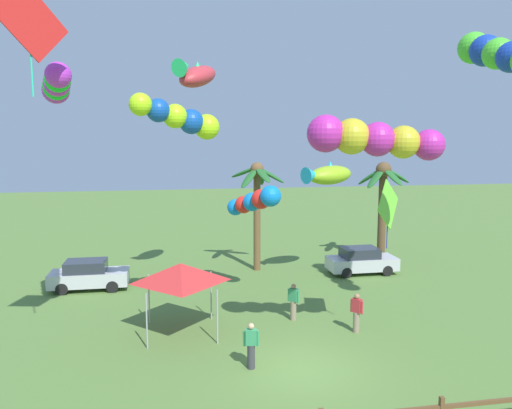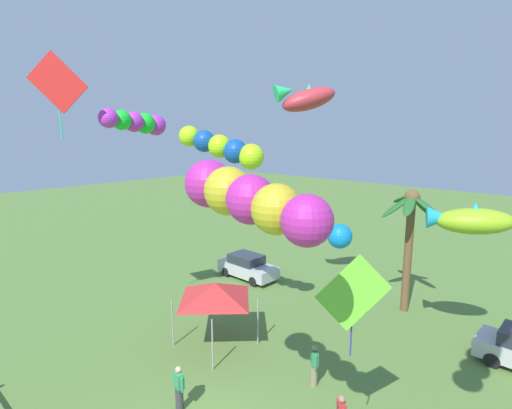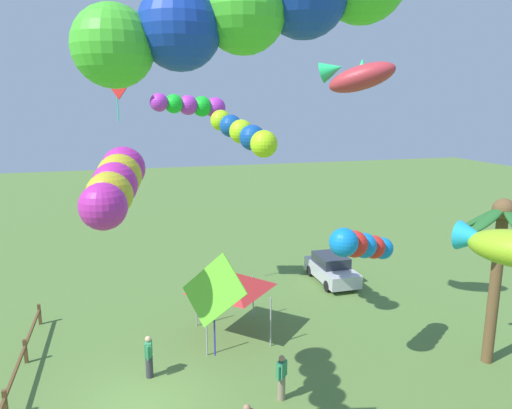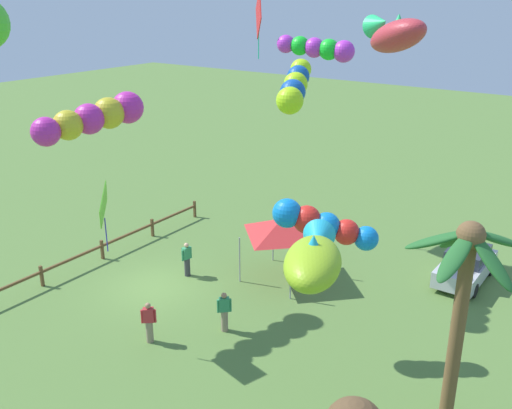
# 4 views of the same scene
# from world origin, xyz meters

# --- Properties ---
(palm_tree_1) EXTENTS (3.15, 3.16, 6.34)m
(palm_tree_1) POSITION_xyz_m (0.86, 12.83, 4.62)
(palm_tree_1) COLOR brown
(palm_tree_1) RESTS_ON ground
(parked_car_1) EXTENTS (3.91, 1.76, 1.51)m
(parked_car_1) POSITION_xyz_m (-8.33, 10.65, 0.75)
(parked_car_1) COLOR #BCBCC1
(parked_car_1) RESTS_ON ground
(spectator_0) EXTENTS (0.54, 0.29, 1.59)m
(spectator_0) POSITION_xyz_m (-1.61, 0.42, 0.81)
(spectator_0) COLOR #38383D
(spectator_0) RESTS_ON ground
(spectator_2) EXTENTS (0.43, 0.43, 1.59)m
(spectator_2) POSITION_xyz_m (0.92, 4.54, 0.81)
(spectator_2) COLOR gray
(spectator_2) RESTS_ON ground
(festival_tent) EXTENTS (2.86, 2.86, 2.85)m
(festival_tent) POSITION_xyz_m (-3.81, 3.97, 2.47)
(festival_tent) COLOR #9E9EA3
(festival_tent) RESTS_ON ground
(kite_tube_0) EXTENTS (2.22, 3.19, 1.70)m
(kite_tube_0) POSITION_xyz_m (-0.17, 7.86, 4.74)
(kite_tube_0) COLOR #107CDD
(kite_fish_1) EXTENTS (3.31, 2.42, 1.31)m
(kite_fish_1) POSITION_xyz_m (4.17, 10.03, 5.78)
(kite_fish_1) COLOR #92BF21
(kite_fish_3) EXTENTS (2.65, 3.09, 1.63)m
(kite_fish_3) POSITION_xyz_m (-2.80, 8.80, 10.67)
(kite_fish_3) COLOR #C4323B
(kite_tube_4) EXTENTS (1.52, 3.55, 1.14)m
(kite_tube_4) POSITION_xyz_m (-7.91, 3.12, 9.56)
(kite_tube_4) COLOR #C032CF
(kite_diamond_5) EXTENTS (1.40, 1.30, 2.60)m
(kite_diamond_5) POSITION_xyz_m (3.79, 1.81, 5.26)
(kite_diamond_5) COLOR #6EDA34
(kite_tube_6) EXTENTS (3.47, 2.03, 1.74)m
(kite_tube_6) POSITION_xyz_m (-3.73, 4.52, 8.51)
(kite_tube_6) COLOR #B1EF1A
(kite_tube_7) EXTENTS (4.41, 1.55, 1.46)m
(kite_tube_7) POSITION_xyz_m (2.15, -0.26, 7.71)
(kite_tube_7) COLOR #C1289F
(kite_diamond_8) EXTENTS (1.81, 1.58, 3.29)m
(kite_diamond_8) POSITION_xyz_m (-7.91, -0.14, 10.95)
(kite_diamond_8) COLOR red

